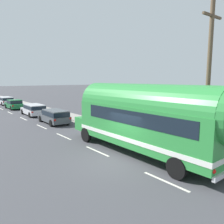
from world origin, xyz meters
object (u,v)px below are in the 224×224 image
Objects in this scene: utility_pole at (208,78)px; painted_bus at (148,117)px; car_fourth at (5,100)px; car_third at (15,104)px; car_lead at (55,116)px; car_second at (34,109)px.

painted_bus is at bearing 142.14° from utility_pole.
utility_pole is 1.85× the size of car_fourth.
utility_pole is at bearing -86.08° from car_fourth.
car_third is 0.95× the size of car_fourth.
utility_pole is 0.70× the size of painted_bus.
car_third is (-2.71, 28.58, -3.69)m from utility_pole.
car_lead is at bearing 90.59° from painted_bus.
car_fourth is (0.15, 33.38, -1.51)m from painted_bus.
utility_pole reaches higher than car_fourth.
car_third is (-0.01, 14.22, -0.06)m from car_lead.
car_third is at bearing 90.29° from painted_bus.
car_third is (-0.14, 26.59, -1.57)m from painted_bus.
car_second and car_third have the same top height.
car_lead is 0.98× the size of car_fourth.
car_fourth is at bearing 93.92° from utility_pole.
utility_pole reaches higher than car_third.
car_second is 1.00× the size of car_fourth.
car_lead is at bearing -89.96° from car_third.
utility_pole is 21.12m from car_second.
painted_bus is 26.63m from car_third.
painted_bus is 33.41m from car_fourth.
utility_pole reaches higher than car_second.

